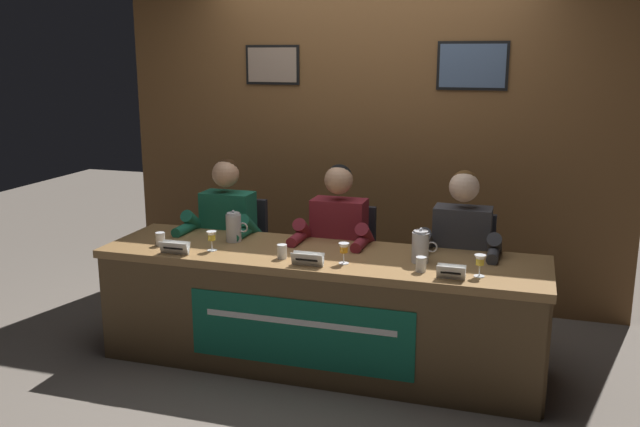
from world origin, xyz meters
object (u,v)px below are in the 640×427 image
(juice_glass_left, at_px, (212,237))
(water_cup_right, at_px, (421,265))
(panelist_center, at_px, (336,242))
(nameplate_right, at_px, (451,272))
(conference_table, at_px, (315,294))
(chair_left, at_px, (236,262))
(panelist_right, at_px, (460,252))
(water_cup_left, at_px, (160,240))
(chair_center, at_px, (343,272))
(chair_right, at_px, (461,284))
(nameplate_left, at_px, (175,248))
(water_cup_center, at_px, (282,252))
(water_pitcher_left_side, at_px, (234,227))
(juice_glass_right, at_px, (480,262))
(juice_glass_center, at_px, (344,249))
(panelist_left, at_px, (224,233))
(water_pitcher_right_side, at_px, (421,247))
(nameplate_center, at_px, (308,259))

(juice_glass_left, relative_size, water_cup_right, 1.46)
(panelist_center, relative_size, nameplate_right, 7.79)
(conference_table, relative_size, chair_left, 3.12)
(panelist_center, height_order, panelist_right, same)
(conference_table, height_order, water_cup_right, water_cup_right)
(water_cup_left, relative_size, chair_center, 0.10)
(conference_table, bearing_deg, chair_right, 38.67)
(nameplate_left, distance_m, water_cup_center, 0.67)
(panelist_right, xyz_separation_m, water_pitcher_left_side, (-1.43, -0.26, 0.12))
(water_cup_center, bearing_deg, panelist_center, 70.83)
(chair_left, relative_size, juice_glass_right, 7.11)
(water_pitcher_left_side, bearing_deg, juice_glass_center, -17.53)
(chair_left, xyz_separation_m, panelist_left, (-0.00, -0.20, 0.27))
(water_pitcher_right_side, bearing_deg, panelist_left, 165.75)
(water_pitcher_left_side, bearing_deg, juice_glass_left, -99.93)
(chair_left, height_order, juice_glass_right, chair_left)
(juice_glass_right, bearing_deg, panelist_left, 163.47)
(conference_table, bearing_deg, water_pitcher_left_side, 162.74)
(panelist_center, distance_m, nameplate_center, 0.63)
(water_cup_left, height_order, panelist_right, panelist_right)
(chair_center, height_order, nameplate_center, chair_center)
(panelist_left, height_order, panelist_right, same)
(conference_table, bearing_deg, water_cup_left, -177.90)
(chair_right, xyz_separation_m, juice_glass_right, (0.16, -0.73, 0.38))
(juice_glass_left, relative_size, nameplate_center, 0.65)
(juice_glass_left, relative_size, juice_glass_right, 1.00)
(chair_center, height_order, nameplate_right, chair_center)
(water_pitcher_right_side, bearing_deg, nameplate_center, -156.96)
(chair_left, bearing_deg, water_cup_center, -49.01)
(chair_left, relative_size, water_pitcher_right_side, 4.20)
(juice_glass_left, distance_m, water_cup_left, 0.37)
(chair_center, bearing_deg, nameplate_right, -44.74)
(panelist_center, bearing_deg, water_cup_left, -154.36)
(panelist_left, distance_m, nameplate_right, 1.76)
(chair_center, bearing_deg, nameplate_left, -135.31)
(chair_center, xyz_separation_m, nameplate_center, (0.01, -0.82, 0.34))
(nameplate_right, relative_size, water_cup_right, 1.83)
(juice_glass_center, bearing_deg, water_cup_right, -2.01)
(juice_glass_right, bearing_deg, water_cup_left, 178.91)
(nameplate_left, relative_size, chair_right, 0.21)
(juice_glass_right, relative_size, water_cup_right, 1.46)
(nameplate_center, height_order, water_cup_right, water_cup_right)
(water_cup_center, distance_m, chair_right, 1.28)
(water_cup_center, bearing_deg, nameplate_left, -170.70)
(panelist_center, relative_size, water_cup_center, 14.23)
(juice_glass_left, relative_size, water_pitcher_left_side, 0.59)
(nameplate_left, xyz_separation_m, water_cup_left, (-0.18, 0.14, -0.00))
(conference_table, height_order, juice_glass_right, juice_glass_right)
(water_cup_center, bearing_deg, panelist_right, 27.89)
(nameplate_center, xyz_separation_m, nameplate_right, (0.82, 0.00, 0.00))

